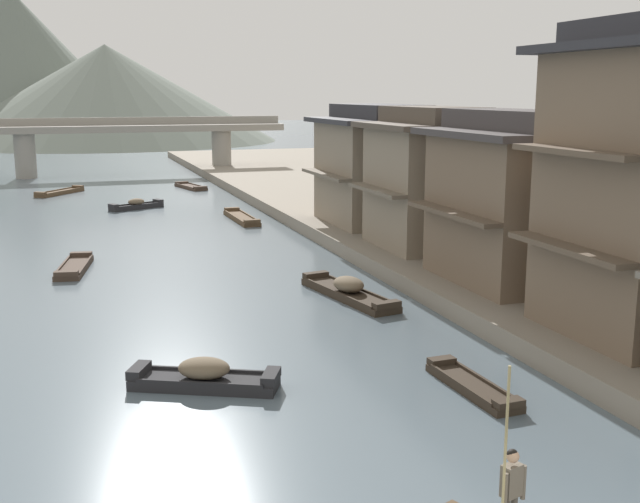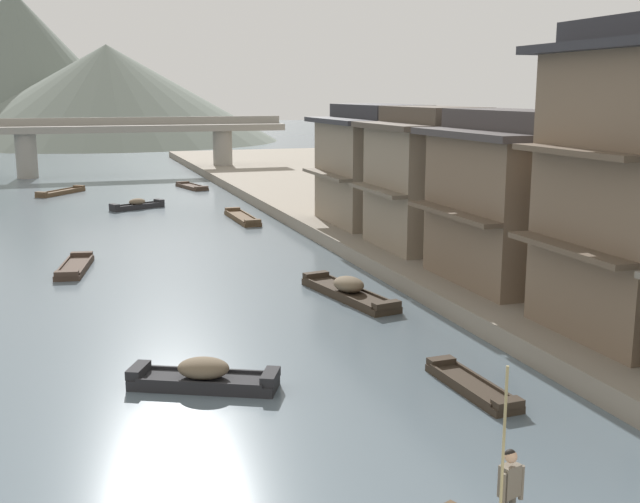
{
  "view_description": "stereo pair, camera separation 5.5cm",
  "coord_description": "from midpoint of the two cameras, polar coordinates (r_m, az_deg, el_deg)",
  "views": [
    {
      "loc": [
        -5.72,
        -7.33,
        7.38
      ],
      "look_at": [
        2.45,
        17.28,
        2.07
      ],
      "focal_mm": 43.63,
      "sensor_mm": 36.0,
      "label": 1
    },
    {
      "loc": [
        -5.67,
        -7.35,
        7.38
      ],
      "look_at": [
        2.45,
        17.28,
        2.07
      ],
      "focal_mm": 43.63,
      "sensor_mm": 36.0,
      "label": 2
    }
  ],
  "objects": [
    {
      "name": "riverbank_right",
      "position": [
        43.34,
        10.77,
        2.0
      ],
      "size": [
        18.0,
        110.0,
        0.65
      ],
      "primitive_type": "cube",
      "color": "gray",
      "rests_on": "ground"
    },
    {
      "name": "boatman_person",
      "position": [
        12.8,
        13.82,
        -16.37
      ],
      "size": [
        0.54,
        0.35,
        3.04
      ],
      "color": "black",
      "rests_on": "boat_foreground_poled"
    },
    {
      "name": "boat_moored_nearest",
      "position": [
        46.09,
        -5.69,
        2.47
      ],
      "size": [
        1.12,
        5.31,
        0.41
      ],
      "color": "brown",
      "rests_on": "ground"
    },
    {
      "name": "boat_moored_second",
      "position": [
        62.17,
        -9.36,
        4.71
      ],
      "size": [
        2.05,
        4.33,
        0.35
      ],
      "color": "#423328",
      "rests_on": "ground"
    },
    {
      "name": "boat_moored_third",
      "position": [
        20.23,
        11.15,
        -9.66
      ],
      "size": [
        0.97,
        3.5,
        0.36
      ],
      "color": "#33281E",
      "rests_on": "ground"
    },
    {
      "name": "boat_moored_far",
      "position": [
        34.5,
        -17.5,
        -1.09
      ],
      "size": [
        1.75,
        4.29,
        0.4
      ],
      "color": "#423328",
      "rests_on": "ground"
    },
    {
      "name": "boat_midriver_drifting",
      "position": [
        60.92,
        -18.45,
        4.15
      ],
      "size": [
        3.6,
        4.24,
        0.41
      ],
      "color": "brown",
      "rests_on": "ground"
    },
    {
      "name": "boat_midriver_upstream",
      "position": [
        51.69,
        -13.23,
        3.34
      ],
      "size": [
        3.62,
        2.32,
        0.69
      ],
      "color": "#232326",
      "rests_on": "ground"
    },
    {
      "name": "boat_upstream_distant",
      "position": [
        20.21,
        -8.45,
        -9.08
      ],
      "size": [
        3.84,
        2.59,
        0.79
      ],
      "color": "#232326",
      "rests_on": "ground"
    },
    {
      "name": "boat_crossing_west",
      "position": [
        28.47,
        2.16,
        -2.9
      ],
      "size": [
        2.07,
        5.46,
        0.79
      ],
      "color": "#33281E",
      "rests_on": "ground"
    },
    {
      "name": "house_waterfront_tall",
      "position": [
        28.69,
        14.05,
        3.78
      ],
      "size": [
        5.39,
        6.59,
        6.14
      ],
      "color": "#75604C",
      "rests_on": "riverbank_right"
    },
    {
      "name": "house_waterfront_narrow",
      "position": [
        34.68,
        8.2,
        5.31
      ],
      "size": [
        5.64,
        5.85,
        6.14
      ],
      "color": "gray",
      "rests_on": "riverbank_right"
    },
    {
      "name": "house_waterfront_far",
      "position": [
        40.97,
        4.34,
        6.32
      ],
      "size": [
        6.25,
        6.85,
        6.14
      ],
      "color": "gray",
      "rests_on": "riverbank_right"
    },
    {
      "name": "stone_bridge",
      "position": [
        73.39,
        -13.93,
        8.18
      ],
      "size": [
        29.04,
        2.4,
        5.18
      ],
      "color": "gray",
      "rests_on": "ground"
    },
    {
      "name": "hill_far_west",
      "position": [
        125.94,
        -15.25,
        11.14
      ],
      "size": [
        51.63,
        51.63,
        14.59
      ],
      "primitive_type": "cone",
      "color": "slate",
      "rests_on": "ground"
    },
    {
      "name": "hill_far_east",
      "position": [
        144.45,
        -21.34,
        12.69
      ],
      "size": [
        44.07,
        44.07,
        24.27
      ],
      "primitive_type": "cone",
      "color": "slate",
      "rests_on": "ground"
    }
  ]
}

